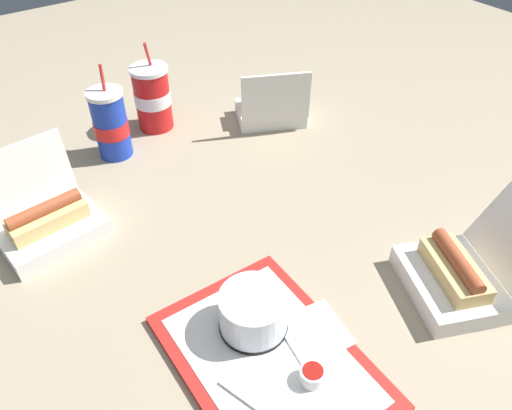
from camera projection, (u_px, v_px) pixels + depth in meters
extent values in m
plane|color=gray|center=(246.00, 239.00, 1.01)|extent=(3.20, 3.20, 0.00)
cube|color=red|center=(270.00, 361.00, 0.79)|extent=(0.38, 0.27, 0.01)
cube|color=white|center=(270.00, 359.00, 0.79)|extent=(0.33, 0.23, 0.00)
cylinder|color=black|center=(253.00, 324.00, 0.84)|extent=(0.12, 0.12, 0.01)
cylinder|color=#BC7084|center=(253.00, 315.00, 0.82)|extent=(0.09, 0.09, 0.05)
cylinder|color=silver|center=(253.00, 311.00, 0.81)|extent=(0.11, 0.11, 0.07)
cylinder|color=white|center=(312.00, 375.00, 0.75)|extent=(0.04, 0.04, 0.02)
cylinder|color=#9E140F|center=(313.00, 371.00, 0.75)|extent=(0.03, 0.03, 0.01)
cube|color=white|center=(315.00, 332.00, 0.83)|extent=(0.12, 0.12, 0.00)
cube|color=white|center=(250.00, 401.00, 0.73)|extent=(0.11, 0.04, 0.00)
cube|color=white|center=(449.00, 283.00, 0.90)|extent=(0.23, 0.21, 0.04)
cube|color=#DBB770|center=(454.00, 270.00, 0.88)|extent=(0.16, 0.12, 0.03)
cylinder|color=#9E4728|center=(458.00, 260.00, 0.86)|extent=(0.14, 0.08, 0.03)
cylinder|color=yellow|center=(459.00, 257.00, 0.85)|extent=(0.11, 0.05, 0.01)
cube|color=white|center=(270.00, 113.00, 1.36)|extent=(0.19, 0.21, 0.04)
cube|color=white|center=(276.00, 98.00, 1.25)|extent=(0.08, 0.16, 0.13)
cube|color=tan|center=(270.00, 103.00, 1.34)|extent=(0.12, 0.14, 0.02)
cube|color=#D64C38|center=(270.00, 98.00, 1.33)|extent=(0.12, 0.15, 0.01)
cube|color=tan|center=(271.00, 92.00, 1.32)|extent=(0.12, 0.14, 0.02)
cube|color=white|center=(52.00, 231.00, 1.00)|extent=(0.16, 0.21, 0.04)
cube|color=white|center=(22.00, 177.00, 0.99)|extent=(0.04, 0.19, 0.14)
cube|color=#DBB770|center=(47.00, 218.00, 0.98)|extent=(0.08, 0.16, 0.03)
cylinder|color=#9E4728|center=(44.00, 209.00, 0.96)|extent=(0.04, 0.15, 0.03)
cylinder|color=yellow|center=(43.00, 205.00, 0.96)|extent=(0.02, 0.12, 0.01)
cylinder|color=red|center=(153.00, 100.00, 1.29)|extent=(0.09, 0.09, 0.16)
cylinder|color=white|center=(153.00, 97.00, 1.29)|extent=(0.09, 0.09, 0.03)
cylinder|color=white|center=(148.00, 69.00, 1.24)|extent=(0.10, 0.10, 0.01)
cylinder|color=red|center=(148.00, 54.00, 1.22)|extent=(0.01, 0.02, 0.06)
cylinder|color=#1938B7|center=(111.00, 126.00, 1.19)|extent=(0.08, 0.08, 0.16)
cylinder|color=red|center=(111.00, 128.00, 1.20)|extent=(0.08, 0.08, 0.04)
cylinder|color=white|center=(104.00, 93.00, 1.14)|extent=(0.08, 0.08, 0.01)
cylinder|color=red|center=(102.00, 77.00, 1.12)|extent=(0.02, 0.01, 0.06)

